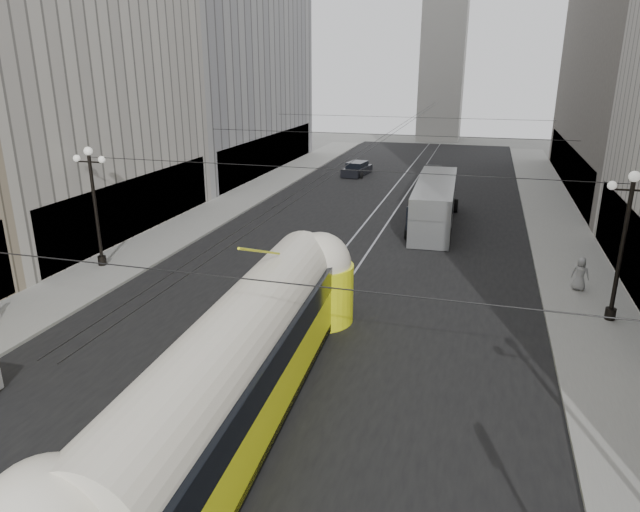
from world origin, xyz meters
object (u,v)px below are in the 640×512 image
Objects in this scene: streetcar at (240,362)px; city_bus at (435,201)px; pedestrian_crossing_b at (179,485)px; pedestrian_sidewalk_right at (580,274)px.

city_bus is (3.59, 24.61, -0.27)m from streetcar.
streetcar is 1.50× the size of city_bus.
pedestrian_crossing_b is (-3.41, -28.75, -0.81)m from city_bus.
streetcar is 10.60× the size of pedestrian_crossing_b.
pedestrian_sidewalk_right is (7.89, -10.58, -0.69)m from city_bus.
streetcar reaches higher than pedestrian_sidewalk_right.
pedestrian_crossing_b is at bearing -96.76° from city_bus.
streetcar is at bearing -161.69° from pedestrian_crossing_b.
pedestrian_crossing_b is 1.04× the size of pedestrian_sidewalk_right.
city_bus is 28.96m from pedestrian_crossing_b.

